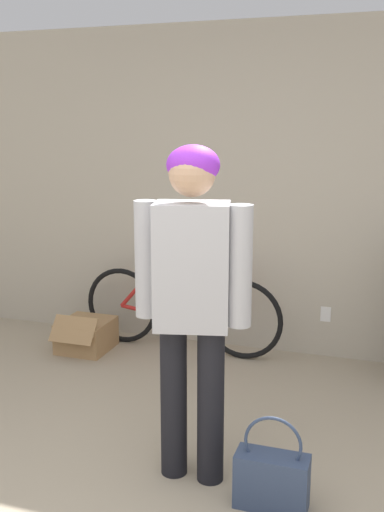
{
  "coord_description": "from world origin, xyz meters",
  "views": [
    {
      "loc": [
        0.98,
        -1.82,
        1.83
      ],
      "look_at": [
        0.07,
        0.89,
        1.2
      ],
      "focal_mm": 42.0,
      "sensor_mm": 36.0,
      "label": 1
    }
  ],
  "objects_px": {
    "person": "(192,284)",
    "handbag": "(272,478)",
    "bicycle": "(180,309)",
    "cardboard_box": "(86,335)"
  },
  "relations": [
    {
      "from": "person",
      "to": "cardboard_box",
      "type": "height_order",
      "value": "person"
    },
    {
      "from": "bicycle",
      "to": "person",
      "type": "bearing_deg",
      "value": -66.23
    },
    {
      "from": "bicycle",
      "to": "handbag",
      "type": "distance_m",
      "value": 2.14
    },
    {
      "from": "person",
      "to": "handbag",
      "type": "distance_m",
      "value": 1.01
    },
    {
      "from": "person",
      "to": "cardboard_box",
      "type": "xyz_separation_m",
      "value": [
        -1.4,
        1.45,
        -0.93
      ]
    },
    {
      "from": "cardboard_box",
      "to": "bicycle",
      "type": "bearing_deg",
      "value": 17.83
    },
    {
      "from": "bicycle",
      "to": "handbag",
      "type": "xyz_separation_m",
      "value": [
        1.12,
        -1.82,
        -0.2
      ]
    },
    {
      "from": "cardboard_box",
      "to": "person",
      "type": "bearing_deg",
      "value": -45.91
    },
    {
      "from": "bicycle",
      "to": "handbag",
      "type": "height_order",
      "value": "bicycle"
    },
    {
      "from": "bicycle",
      "to": "cardboard_box",
      "type": "distance_m",
      "value": 0.81
    }
  ]
}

